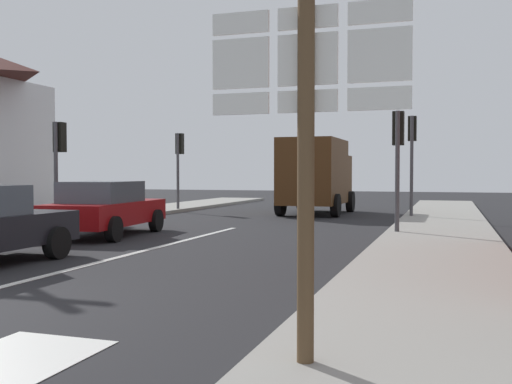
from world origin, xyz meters
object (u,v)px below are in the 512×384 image
traffic_light_far_left (179,154)px  traffic_light_near_right (398,144)px  traffic_light_far_right (412,143)px  route_sign_post (306,135)px  sedan_far (105,208)px  delivery_truck (316,174)px  traffic_light_near_left (59,150)px

traffic_light_far_left → traffic_light_near_right: bearing=-36.5°
traffic_light_far_right → traffic_light_far_left: 10.02m
route_sign_post → traffic_light_near_right: size_ratio=0.96×
traffic_light_near_right → sedan_far: bearing=-162.1°
delivery_truck → traffic_light_far_right: size_ratio=1.33×
sedan_far → traffic_light_far_left: 10.23m
traffic_light_far_right → traffic_light_far_left: (-9.93, 1.28, -0.25)m
delivery_truck → sedan_far: bearing=-109.4°
route_sign_post → traffic_light_near_right: 11.52m
traffic_light_far_left → traffic_light_near_left: bearing=-90.0°
delivery_truck → route_sign_post: bearing=-77.9°
sedan_far → traffic_light_near_left: bearing=150.9°
delivery_truck → traffic_light_far_right: (3.91, -1.63, 1.13)m
traffic_light_near_right → traffic_light_far_right: 6.09m
delivery_truck → route_sign_post: size_ratio=1.57×
traffic_light_near_right → traffic_light_far_right: size_ratio=0.89×
traffic_light_near_right → traffic_light_far_left: traffic_light_far_left is taller
traffic_light_far_left → traffic_light_far_right: bearing=-7.3°
sedan_far → traffic_light_near_left: size_ratio=1.35×
sedan_far → traffic_light_far_left: traffic_light_far_left is taller
route_sign_post → traffic_light_far_left: 21.44m
traffic_light_near_left → traffic_light_far_right: size_ratio=0.86×
traffic_light_near_left → traffic_light_near_right: 9.99m
sedan_far → delivery_truck: 10.76m
delivery_truck → traffic_light_far_left: size_ratio=1.46×
traffic_light_near_right → delivery_truck: bearing=116.9°
route_sign_post → traffic_light_near_left: size_ratio=0.99×
delivery_truck → route_sign_post: route_sign_post is taller
traffic_light_near_right → traffic_light_far_left: 12.37m
sedan_far → delivery_truck: bearing=70.6°
sedan_far → traffic_light_far_left: (-2.47, 9.77, 1.77)m
traffic_light_near_right → traffic_light_far_right: (0.00, 6.08, 0.31)m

